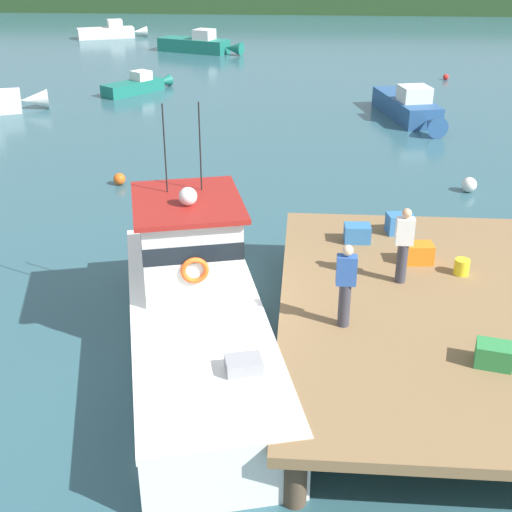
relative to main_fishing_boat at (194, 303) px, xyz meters
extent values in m
plane|color=#2D5660|center=(-0.06, -0.03, -1.01)|extent=(200.00, 200.00, 0.00)
cylinder|color=#4C3D2D|center=(2.14, -4.13, -0.51)|extent=(0.36, 0.36, 1.00)
cylinder|color=#4C3D2D|center=(2.14, 4.07, -0.51)|extent=(0.36, 0.36, 1.00)
cylinder|color=#4C3D2D|center=(7.34, 4.07, -0.51)|extent=(0.36, 0.36, 1.00)
cube|color=olive|center=(4.74, -0.03, 0.09)|extent=(6.00, 9.00, 0.20)
cube|color=white|center=(0.14, -0.55, -0.46)|extent=(4.46, 8.37, 1.10)
cone|color=white|center=(-1.11, 4.19, -0.46)|extent=(1.52, 2.02, 1.10)
cube|color=black|center=(0.14, -0.55, -0.01)|extent=(4.43, 8.22, 0.12)
cube|color=white|center=(0.14, -0.55, 0.15)|extent=(4.49, 8.38, 0.12)
cube|color=silver|center=(-0.16, 0.61, 0.99)|extent=(2.40, 2.61, 1.80)
cube|color=black|center=(-0.16, 0.61, 1.31)|extent=(2.42, 2.64, 0.36)
cube|color=maroon|center=(-0.16, 0.61, 1.94)|extent=(2.71, 2.96, 0.10)
sphere|color=white|center=(-0.09, 0.32, 2.17)|extent=(0.36, 0.36, 0.36)
cylinder|color=black|center=(-0.63, 1.01, 2.89)|extent=(0.03, 0.03, 1.80)
cylinder|color=black|center=(0.05, 1.19, 2.89)|extent=(0.03, 0.03, 1.80)
cube|color=#939399|center=(1.24, -2.53, 0.27)|extent=(0.69, 0.58, 0.36)
torus|color=orange|center=(0.47, -3.36, 0.15)|extent=(0.68, 0.68, 0.12)
torus|color=#EA5119|center=(0.13, -0.49, 0.99)|extent=(0.55, 0.23, 0.54)
cube|color=#3370B2|center=(3.41, 2.82, 0.40)|extent=(0.62, 0.47, 0.42)
cube|color=orange|center=(4.68, 1.82, 0.41)|extent=(0.64, 0.49, 0.44)
cube|color=#3370B2|center=(4.45, 3.40, 0.43)|extent=(0.67, 0.54, 0.48)
cube|color=#2D8442|center=(5.40, -2.02, 0.39)|extent=(0.68, 0.56, 0.40)
cylinder|color=yellow|center=(5.52, 1.32, 0.36)|extent=(0.32, 0.32, 0.34)
cylinder|color=#383842|center=(4.19, 0.88, 0.62)|extent=(0.22, 0.22, 0.86)
cube|color=white|center=(4.19, 0.88, 1.33)|extent=(0.36, 0.22, 0.56)
sphere|color=tan|center=(4.19, 0.88, 1.72)|extent=(0.20, 0.20, 0.20)
cylinder|color=#383842|center=(2.94, -0.93, 0.62)|extent=(0.22, 0.22, 0.86)
cube|color=#2D56A8|center=(2.94, -0.93, 1.33)|extent=(0.36, 0.22, 0.56)
sphere|color=beige|center=(2.94, -0.93, 1.72)|extent=(0.20, 0.20, 0.20)
cube|color=#285184|center=(6.63, 19.36, -0.56)|extent=(2.67, 5.12, 0.89)
cone|color=#285184|center=(7.36, 16.40, -0.56)|extent=(1.15, 1.40, 0.89)
cube|color=silver|center=(6.83, 18.53, 0.22)|extent=(1.50, 1.48, 0.67)
cube|color=#196B5B|center=(-5.74, 36.09, -0.56)|extent=(5.10, 3.13, 0.88)
cone|color=#196B5B|center=(-2.89, 35.04, -0.56)|extent=(1.45, 1.25, 0.88)
cube|color=silver|center=(-4.94, 35.80, 0.21)|extent=(1.57, 1.58, 0.66)
cube|color=#196B5B|center=(-6.87, 23.14, -0.70)|extent=(2.90, 3.31, 0.61)
cone|color=#196B5B|center=(-5.58, 24.80, -0.70)|extent=(1.00, 1.04, 0.61)
cube|color=silver|center=(-6.51, 23.60, -0.17)|extent=(1.19, 1.19, 0.46)
cone|color=silver|center=(-10.71, 19.49, -0.55)|extent=(1.49, 1.30, 0.90)
cube|color=silver|center=(-13.48, 41.91, -0.62)|extent=(4.43, 2.85, 0.77)
cone|color=silver|center=(-11.03, 42.91, -0.62)|extent=(1.27, 1.11, 0.77)
cube|color=silver|center=(-12.80, 42.19, 0.05)|extent=(1.39, 1.40, 0.58)
sphere|color=red|center=(9.92, 27.83, -0.85)|extent=(0.32, 0.32, 0.32)
sphere|color=silver|center=(7.52, 9.65, -0.76)|extent=(0.49, 0.49, 0.49)
sphere|color=#EA5B19|center=(-4.06, 9.48, -0.81)|extent=(0.40, 0.40, 0.40)
camera|label=1|loc=(2.13, -11.81, 6.87)|focal=47.82mm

